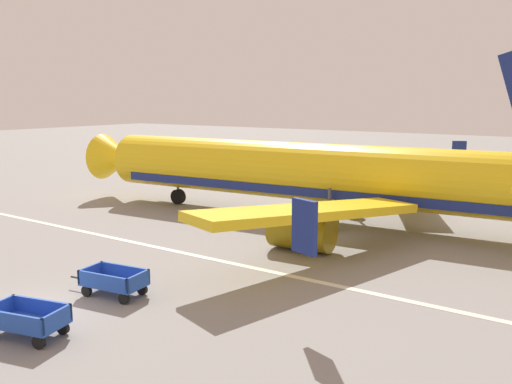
# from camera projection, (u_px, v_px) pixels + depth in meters

# --- Properties ---
(ground_plane) EXTENTS (220.00, 220.00, 0.00)m
(ground_plane) POSITION_uv_depth(u_px,v_px,m) (34.00, 311.00, 19.92)
(ground_plane) COLOR gray
(apron_stripe) EXTENTS (120.00, 0.36, 0.01)m
(apron_stripe) POSITION_uv_depth(u_px,v_px,m) (192.00, 255.00, 27.11)
(apron_stripe) COLOR silver
(apron_stripe) RESTS_ON ground
(airplane) EXTENTS (37.66, 30.25, 11.34)m
(airplane) POSITION_uv_depth(u_px,v_px,m) (322.00, 174.00, 34.04)
(airplane) COLOR yellow
(airplane) RESTS_ON ground
(baggage_cart_nearest) EXTENTS (3.62, 1.96, 1.07)m
(baggage_cart_nearest) POSITION_uv_depth(u_px,v_px,m) (27.00, 320.00, 17.71)
(baggage_cart_nearest) COLOR #234CB2
(baggage_cart_nearest) RESTS_ON ground
(baggage_cart_second_in_row) EXTENTS (3.62, 1.75, 1.07)m
(baggage_cart_second_in_row) POSITION_uv_depth(u_px,v_px,m) (114.00, 281.00, 21.45)
(baggage_cart_second_in_row) COLOR #234CB2
(baggage_cart_second_in_row) RESTS_ON ground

